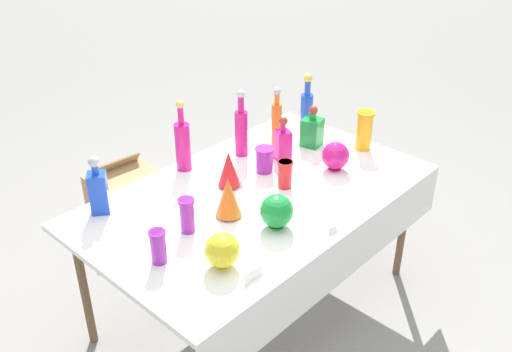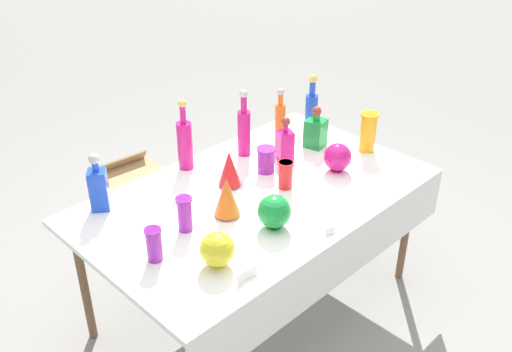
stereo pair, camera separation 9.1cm
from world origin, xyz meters
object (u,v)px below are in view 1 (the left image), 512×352
(slender_vase_3, at_px, (265,159))
(fluted_vase_0, at_px, (228,197))
(tall_bottle_0, at_px, (241,129))
(round_bowl_1, at_px, (336,156))
(square_decanter_1, at_px, (98,190))
(slender_vase_1, at_px, (364,129))
(fluted_vase_1, at_px, (229,169))
(square_decanter_0, at_px, (283,142))
(slender_vase_2, at_px, (158,246))
(round_bowl_0, at_px, (222,250))
(tall_bottle_2, at_px, (277,120))
(tall_bottle_1, at_px, (307,107))
(square_decanter_2, at_px, (312,130))
(cardboard_box_behind_left, at_px, (126,195))
(slender_vase_0, at_px, (186,214))
(round_bowl_2, at_px, (277,211))
(tall_bottle_3, at_px, (183,144))
(slender_vase_4, at_px, (285,173))
(cardboard_box_behind_right, at_px, (143,225))

(slender_vase_3, height_order, fluted_vase_0, fluted_vase_0)
(tall_bottle_0, bearing_deg, round_bowl_1, -65.42)
(square_decanter_1, xyz_separation_m, slender_vase_1, (1.43, -0.55, 0.00))
(tall_bottle_0, distance_m, square_decanter_1, 0.90)
(fluted_vase_0, bearing_deg, fluted_vase_1, 45.12)
(square_decanter_0, bearing_deg, square_decanter_1, 163.92)
(slender_vase_2, height_order, round_bowl_0, round_bowl_0)
(tall_bottle_2, xyz_separation_m, slender_vase_2, (-1.18, -0.38, -0.06))
(tall_bottle_1, distance_m, square_decanter_2, 0.24)
(cardboard_box_behind_left, bearing_deg, round_bowl_0, -109.73)
(tall_bottle_0, xyz_separation_m, tall_bottle_2, (0.24, -0.05, -0.01))
(square_decanter_0, height_order, slender_vase_0, square_decanter_0)
(square_decanter_2, xyz_separation_m, fluted_vase_0, (-0.86, -0.18, 0.01))
(tall_bottle_2, height_order, round_bowl_1, tall_bottle_2)
(slender_vase_1, relative_size, round_bowl_1, 1.46)
(slender_vase_0, bearing_deg, round_bowl_2, -42.27)
(tall_bottle_2, bearing_deg, round_bowl_1, -92.13)
(tall_bottle_0, height_order, slender_vase_1, tall_bottle_0)
(tall_bottle_2, bearing_deg, slender_vase_3, -149.11)
(tall_bottle_3, bearing_deg, round_bowl_2, -95.21)
(tall_bottle_2, relative_size, slender_vase_3, 2.49)
(square_decanter_2, bearing_deg, slender_vase_4, -157.33)
(tall_bottle_1, xyz_separation_m, square_decanter_2, (-0.16, -0.17, -0.05))
(round_bowl_0, bearing_deg, cardboard_box_behind_right, 69.96)
(fluted_vase_0, bearing_deg, square_decanter_2, 11.60)
(tall_bottle_0, bearing_deg, tall_bottle_1, -5.39)
(square_decanter_2, xyz_separation_m, slender_vase_2, (-1.31, -0.21, -0.01))
(fluted_vase_0, relative_size, fluted_vase_1, 1.03)
(square_decanter_1, relative_size, round_bowl_1, 1.89)
(cardboard_box_behind_left, bearing_deg, round_bowl_1, -73.87)
(slender_vase_3, relative_size, round_bowl_1, 0.88)
(cardboard_box_behind_right, bearing_deg, cardboard_box_behind_left, 71.39)
(square_decanter_0, height_order, square_decanter_1, square_decanter_1)
(square_decanter_1, bearing_deg, slender_vase_4, -32.51)
(tall_bottle_0, height_order, cardboard_box_behind_right, tall_bottle_0)
(tall_bottle_2, relative_size, round_bowl_2, 2.11)
(fluted_vase_1, bearing_deg, slender_vase_1, -17.62)
(square_decanter_1, distance_m, slender_vase_3, 0.89)
(square_decanter_1, height_order, round_bowl_1, square_decanter_1)
(slender_vase_0, distance_m, cardboard_box_behind_right, 1.27)
(cardboard_box_behind_right, bearing_deg, square_decanter_1, -137.25)
(fluted_vase_0, distance_m, round_bowl_1, 0.73)
(round_bowl_2, bearing_deg, fluted_vase_1, 75.87)
(square_decanter_2, height_order, round_bowl_1, square_decanter_2)
(square_decanter_2, bearing_deg, round_bowl_1, -117.18)
(fluted_vase_0, distance_m, cardboard_box_behind_left, 1.57)
(slender_vase_0, xyz_separation_m, slender_vase_4, (0.61, -0.07, -0.01))
(slender_vase_2, height_order, slender_vase_4, slender_vase_2)
(slender_vase_4, xyz_separation_m, cardboard_box_behind_left, (-0.09, 1.39, -0.68))
(tall_bottle_0, distance_m, square_decanter_0, 0.24)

